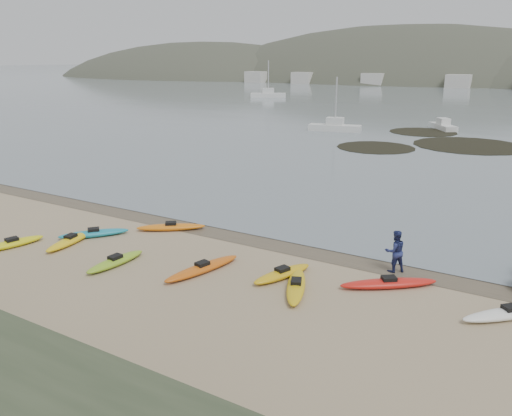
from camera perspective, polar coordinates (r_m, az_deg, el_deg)
The scene contains 5 objects.
ground at distance 25.47m, azimuth 0.00°, elevation -3.23°, with size 600.00×600.00×0.00m, color tan.
wet_sand at distance 25.22m, azimuth -0.35°, elevation -3.43°, with size 60.00×60.00×0.00m, color brown.
kayaks at distance 22.13m, azimuth -5.56°, elevation -6.01°, with size 23.53×8.65×0.34m.
person_east at distance 21.85m, azimuth 15.60°, elevation -4.77°, with size 0.89×0.70×1.84m, color navy.
kelp_mats at distance 57.52m, azimuth 19.78°, elevation 7.09°, with size 17.58×21.56×0.04m.
Camera 1 is at (12.16, -20.62, 8.70)m, focal length 35.00 mm.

